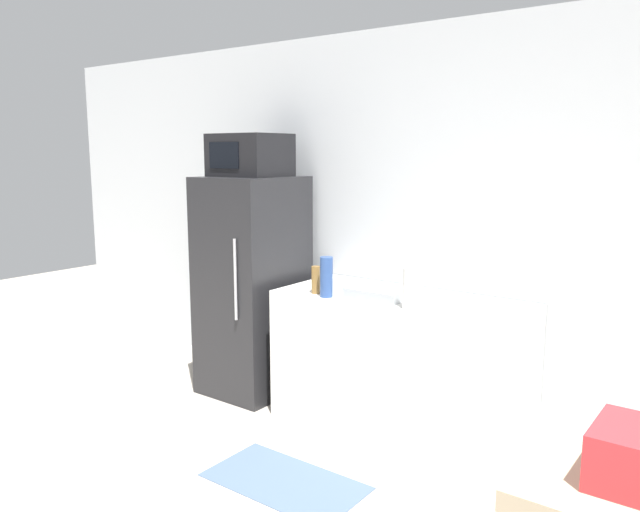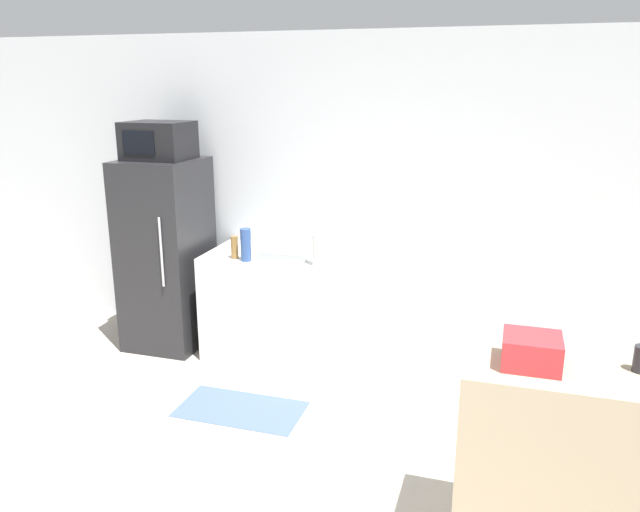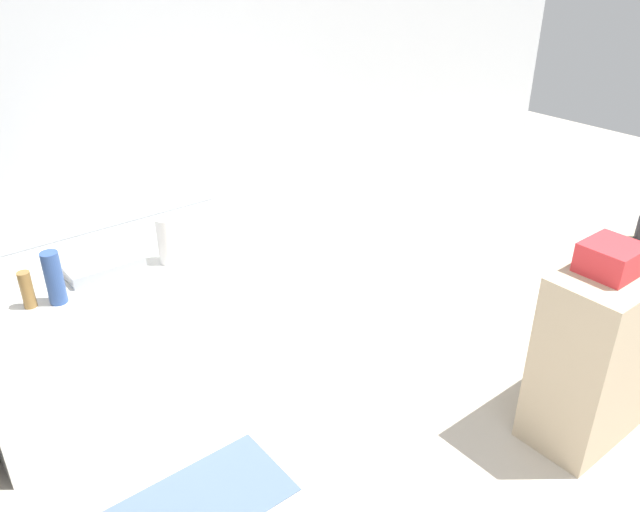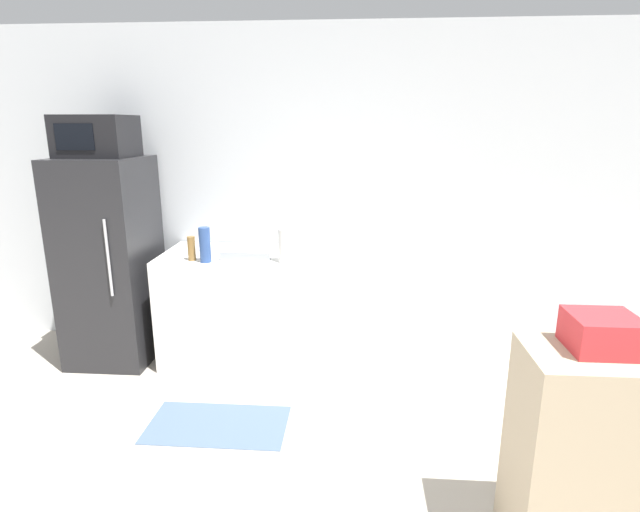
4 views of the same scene
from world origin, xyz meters
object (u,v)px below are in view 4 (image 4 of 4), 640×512
at_px(refrigerator, 111,261).
at_px(paper_towel_roll, 286,246).
at_px(bottle_short, 192,248).
at_px(bottle_tall, 205,245).
at_px(microwave, 97,136).
at_px(basket, 602,333).

distance_m(refrigerator, paper_towel_roll, 1.43).
distance_m(refrigerator, bottle_short, 0.75).
bearing_deg(bottle_short, refrigerator, 166.85).
distance_m(refrigerator, bottle_tall, 0.88).
height_order(refrigerator, bottle_short, refrigerator).
distance_m(refrigerator, microwave, 0.95).
bearing_deg(bottle_short, bottle_tall, -19.46).
distance_m(bottle_short, paper_towel_roll, 0.70).
distance_m(basket, paper_towel_roll, 2.15).
height_order(microwave, bottle_tall, microwave).
bearing_deg(basket, paper_towel_roll, 133.70).
relative_size(refrigerator, paper_towel_roll, 6.51).
relative_size(refrigerator, bottle_tall, 6.24).
xyz_separation_m(bottle_tall, bottle_short, (-0.11, 0.04, -0.04)).
height_order(microwave, bottle_short, microwave).
relative_size(refrigerator, microwave, 3.16).
distance_m(microwave, basket, 3.44).
relative_size(bottle_tall, basket, 1.00).
xyz_separation_m(bottle_short, paper_towel_roll, (0.69, 0.00, 0.03)).
bearing_deg(refrigerator, bottle_short, -13.15).
bearing_deg(microwave, refrigerator, 72.81).
bearing_deg(bottle_tall, paper_towel_roll, 4.26).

